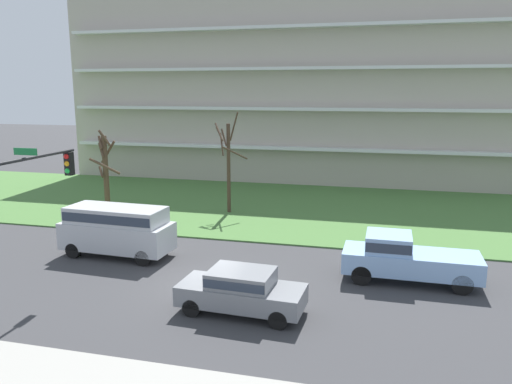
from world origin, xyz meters
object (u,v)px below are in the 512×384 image
(sedan_gray_center_right, at_px, (241,289))
(tree_far_left, at_px, (105,168))
(van_silver_near_left, at_px, (117,227))
(pickup_blue_center_left, at_px, (405,257))
(tree_left, at_px, (228,161))
(traffic_signal_mast, at_px, (6,205))

(sedan_gray_center_right, bearing_deg, tree_far_left, 137.87)
(van_silver_near_left, relative_size, pickup_blue_center_left, 0.97)
(tree_left, bearing_deg, traffic_signal_mast, -98.81)
(tree_far_left, height_order, tree_left, tree_left)
(van_silver_near_left, height_order, pickup_blue_center_left, van_silver_near_left)
(tree_left, bearing_deg, pickup_blue_center_left, -41.56)
(tree_left, xyz_separation_m, traffic_signal_mast, (-2.50, -16.11, 0.70))
(tree_left, relative_size, sedan_gray_center_right, 1.42)
(van_silver_near_left, distance_m, traffic_signal_mast, 7.42)
(tree_left, bearing_deg, tree_far_left, -175.11)
(tree_far_left, relative_size, pickup_blue_center_left, 0.96)
(pickup_blue_center_left, height_order, sedan_gray_center_right, pickup_blue_center_left)
(sedan_gray_center_right, bearing_deg, van_silver_near_left, 151.58)
(pickup_blue_center_left, relative_size, sedan_gray_center_right, 1.21)
(pickup_blue_center_left, height_order, traffic_signal_mast, traffic_signal_mast)
(pickup_blue_center_left, xyz_separation_m, traffic_signal_mast, (-12.84, -6.94, 3.01))
(tree_far_left, bearing_deg, traffic_signal_mast, -69.88)
(pickup_blue_center_left, bearing_deg, van_silver_near_left, 0.88)
(tree_far_left, distance_m, traffic_signal_mast, 16.46)
(pickup_blue_center_left, distance_m, traffic_signal_mast, 14.90)
(tree_left, distance_m, van_silver_near_left, 9.73)
(tree_far_left, bearing_deg, pickup_blue_center_left, -24.63)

